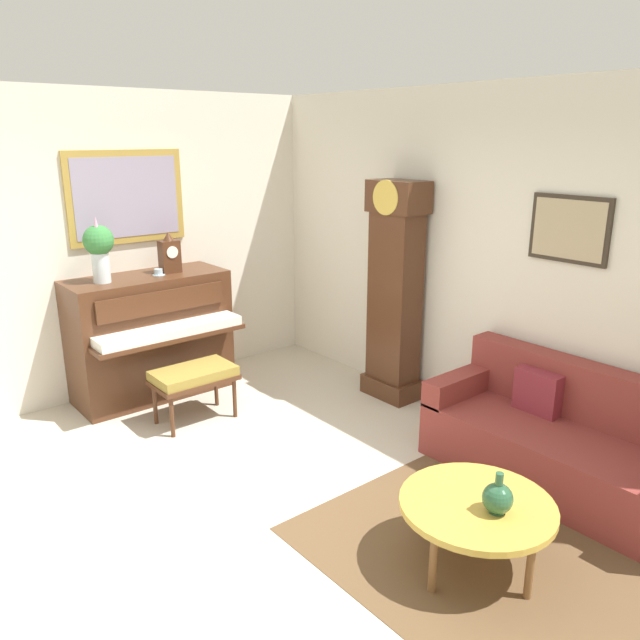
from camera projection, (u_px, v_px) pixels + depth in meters
ground_plane at (245, 522)px, 4.08m from camera, size 6.40×6.00×0.10m
wall_left at (84, 249)px, 5.59m from camera, size 0.13×4.90×2.80m
wall_back at (486, 260)px, 5.10m from camera, size 5.30×0.13×2.80m
area_rug at (479, 564)px, 3.60m from camera, size 2.10×1.50×0.01m
piano at (152, 336)px, 5.80m from camera, size 0.87×1.44×1.16m
piano_bench at (194, 377)px, 5.30m from camera, size 0.42×0.70×0.48m
grandfather_clock at (395, 298)px, 5.67m from camera, size 0.52×0.34×2.03m
couch at (565, 443)px, 4.37m from camera, size 1.90×0.80×0.84m
coffee_table at (477, 507)px, 3.50m from camera, size 0.88×0.88×0.41m
mantel_clock at (170, 254)px, 5.73m from camera, size 0.13×0.18×0.38m
flower_vase at (99, 247)px, 5.30m from camera, size 0.26×0.26×0.58m
teacup at (158, 273)px, 5.66m from camera, size 0.12×0.12×0.06m
green_jug at (498, 498)px, 3.37m from camera, size 0.17×0.17×0.24m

